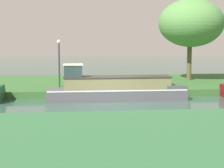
% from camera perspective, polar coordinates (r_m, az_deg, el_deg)
% --- Properties ---
extents(ground_plane, '(120.00, 120.00, 0.00)m').
position_cam_1_polar(ground_plane, '(19.18, -0.39, -3.11)').
color(ground_plane, '#355549').
extents(riverbank_far, '(72.00, 10.00, 0.40)m').
position_cam_1_polar(riverbank_far, '(26.06, -1.92, -0.02)').
color(riverbank_far, '#35642F').
rests_on(riverbank_far, ground_plane).
extents(riverbank_near, '(72.00, 10.00, 0.40)m').
position_cam_1_polar(riverbank_near, '(10.45, 4.59, -10.52)').
color(riverbank_near, '#30663B').
rests_on(riverbank_near, ground_plane).
extents(slate_barge, '(7.77, 1.64, 2.03)m').
position_cam_1_polar(slate_barge, '(20.32, 0.58, -0.73)').
color(slate_barge, '#514F55').
rests_on(slate_barge, ground_plane).
extents(willow_tree_left, '(4.73, 4.80, 5.93)m').
position_cam_1_polar(willow_tree_left, '(27.35, 12.31, 9.32)').
color(willow_tree_left, brown).
rests_on(willow_tree_left, riverbank_far).
extents(lamp_post, '(0.24, 0.24, 2.96)m').
position_cam_1_polar(lamp_post, '(22.97, -8.32, 4.15)').
color(lamp_post, '#333338').
rests_on(lamp_post, riverbank_far).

